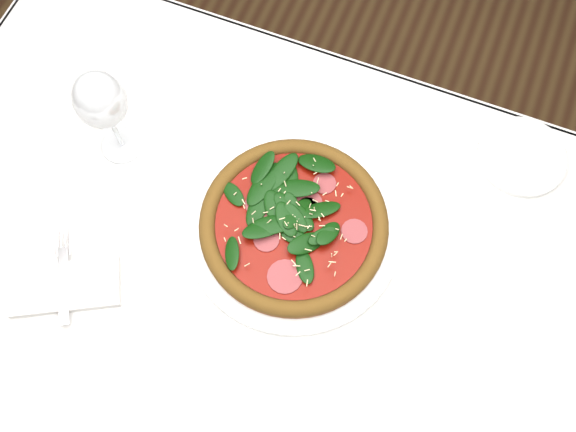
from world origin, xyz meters
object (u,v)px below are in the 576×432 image
at_px(plate, 294,228).
at_px(wine_glass, 101,102).
at_px(pizza, 294,223).
at_px(napkin, 65,287).

height_order(plate, wine_glass, wine_glass).
relative_size(pizza, napkin, 1.81).
bearing_deg(plate, pizza, 104.04).
xyz_separation_m(pizza, napkin, (-0.28, -0.21, -0.02)).
bearing_deg(napkin, pizza, 37.10).
xyz_separation_m(plate, wine_glass, (-0.31, 0.03, 0.12)).
bearing_deg(wine_glass, plate, -6.03).
relative_size(plate, wine_glass, 1.78).
distance_m(plate, pizza, 0.02).
bearing_deg(pizza, wine_glass, 173.97).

